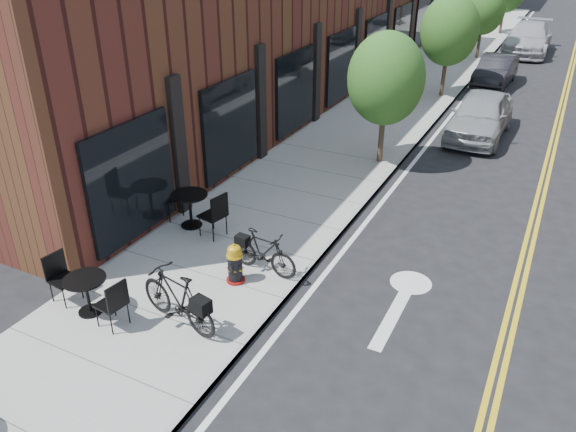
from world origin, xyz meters
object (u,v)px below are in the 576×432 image
Objects in this scene: bistro_set_b at (87,290)px; parked_car_b at (496,71)px; bicycle_left at (177,298)px; bicycle_right at (263,252)px; parked_car_a at (480,115)px; parked_car_c at (528,38)px; fire_hydrant at (235,264)px; bistro_set_c at (190,205)px.

bistro_set_b is 0.47× the size of parked_car_b.
bicycle_left reaches higher than bicycle_right.
parked_car_c reaches higher than parked_car_a.
parked_car_c is at bearing 98.76° from fire_hydrant.
bicycle_left reaches higher than bistro_set_b.
fire_hydrant is at bearing 153.77° from bicycle_right.
parked_car_c reaches higher than bicycle_right.
bicycle_left is 1.76m from bistro_set_b.
parked_car_b is (2.16, 18.57, 0.11)m from fire_hydrant.
bicycle_left is 3.69m from bistro_set_c.
bistro_set_b is 0.89× the size of bistro_set_c.
bistro_set_b is 28.74m from parked_car_c.
bicycle_right is 0.28× the size of parked_car_c.
fire_hydrant is 0.22× the size of parked_car_b.
bicycle_left is 0.90× the size of bistro_set_c.
bicycle_left is at bearing -46.21° from bistro_set_c.
bicycle_left is at bearing -82.20° from fire_hydrant.
bicycle_right is (0.53, 2.17, -0.09)m from bicycle_left.
bistro_set_c is (-1.96, 3.12, -0.01)m from bicycle_left.
parked_car_b is at bearing 97.94° from fire_hydrant.
parked_car_c is at bearing -0.16° from bicycle_right.
fire_hydrant is 0.65m from bicycle_right.
bicycle_left is at bearing 23.29° from bistro_set_b.
bistro_set_c is 0.37× the size of parked_car_c.
bistro_set_c is 0.47× the size of parked_car_a.
parked_car_b reaches higher than fire_hydrant.
fire_hydrant is 0.55× the size of bicycle_right.
bicycle_right is 0.86× the size of bistro_set_b.
bicycle_left is at bearing -102.16° from parked_car_a.
parked_car_c is (4.57, 28.37, 0.20)m from bistro_set_b.
bicycle_left is at bearing -96.53° from parked_car_c.
parked_car_b reaches higher than bistro_set_c.
bicycle_left is 0.48× the size of parked_car_b.
parked_car_a is (4.90, 9.83, 0.08)m from bistro_set_c.
fire_hydrant is 0.42× the size of bistro_set_c.
bistro_set_c is at bearing -101.70° from parked_car_c.
parked_car_c is (2.34, 25.73, 0.21)m from bicycle_right.
parked_car_c is at bearing 90.59° from bistro_set_c.
bicycle_right reaches higher than fire_hydrant.
fire_hydrant is 0.47× the size of bistro_set_b.
parked_car_b is (1.82, 18.02, 0.05)m from bicycle_right.
parked_car_b is 7.74m from parked_car_c.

